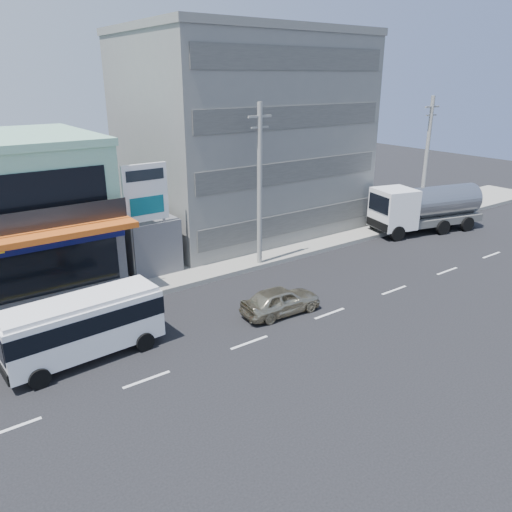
{
  "coord_description": "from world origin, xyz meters",
  "views": [
    {
      "loc": [
        -11.43,
        -16.29,
        11.37
      ],
      "look_at": [
        3.45,
        4.24,
        2.2
      ],
      "focal_mm": 35.0,
      "sensor_mm": 36.0,
      "label": 1
    }
  ],
  "objects_px": {
    "minibus": "(83,323)",
    "tanker_truck": "(423,207)",
    "utility_pole_near": "(260,187)",
    "satellite_dish": "(143,215)",
    "utility_pole_far": "(426,161)",
    "sedan": "(281,300)",
    "motorcycle_rider": "(106,314)",
    "billboard": "(146,199)",
    "concrete_building": "(243,138)"
  },
  "relations": [
    {
      "from": "sedan",
      "to": "motorcycle_rider",
      "type": "bearing_deg",
      "value": 67.58
    },
    {
      "from": "concrete_building",
      "to": "motorcycle_rider",
      "type": "bearing_deg",
      "value": -146.3
    },
    {
      "from": "satellite_dish",
      "to": "minibus",
      "type": "height_order",
      "value": "satellite_dish"
    },
    {
      "from": "billboard",
      "to": "sedan",
      "type": "height_order",
      "value": "billboard"
    },
    {
      "from": "utility_pole_near",
      "to": "utility_pole_far",
      "type": "relative_size",
      "value": 1.0
    },
    {
      "from": "utility_pole_near",
      "to": "satellite_dish",
      "type": "bearing_deg",
      "value": 149.04
    },
    {
      "from": "minibus",
      "to": "tanker_truck",
      "type": "relative_size",
      "value": 0.71
    },
    {
      "from": "utility_pole_far",
      "to": "motorcycle_rider",
      "type": "xyz_separation_m",
      "value": [
        -26.66,
        -2.18,
        -4.48
      ]
    },
    {
      "from": "concrete_building",
      "to": "satellite_dish",
      "type": "xyz_separation_m",
      "value": [
        -10.0,
        -4.0,
        -3.42
      ]
    },
    {
      "from": "satellite_dish",
      "to": "sedan",
      "type": "distance_m",
      "value": 10.37
    },
    {
      "from": "minibus",
      "to": "concrete_building",
      "type": "bearing_deg",
      "value": 36.13
    },
    {
      "from": "utility_pole_near",
      "to": "motorcycle_rider",
      "type": "bearing_deg",
      "value": -168.46
    },
    {
      "from": "utility_pole_near",
      "to": "minibus",
      "type": "height_order",
      "value": "utility_pole_near"
    },
    {
      "from": "minibus",
      "to": "tanker_truck",
      "type": "height_order",
      "value": "tanker_truck"
    },
    {
      "from": "utility_pole_far",
      "to": "tanker_truck",
      "type": "height_order",
      "value": "utility_pole_far"
    },
    {
      "from": "billboard",
      "to": "minibus",
      "type": "relative_size",
      "value": 1.03
    },
    {
      "from": "billboard",
      "to": "utility_pole_far",
      "type": "height_order",
      "value": "utility_pole_far"
    },
    {
      "from": "billboard",
      "to": "utility_pole_far",
      "type": "xyz_separation_m",
      "value": [
        22.5,
        -1.8,
        0.22
      ]
    },
    {
      "from": "minibus",
      "to": "sedan",
      "type": "relative_size",
      "value": 1.59
    },
    {
      "from": "sedan",
      "to": "tanker_truck",
      "type": "distance_m",
      "value": 18.4
    },
    {
      "from": "satellite_dish",
      "to": "motorcycle_rider",
      "type": "bearing_deg",
      "value": -128.9
    },
    {
      "from": "tanker_truck",
      "to": "motorcycle_rider",
      "type": "bearing_deg",
      "value": -177.66
    },
    {
      "from": "tanker_truck",
      "to": "billboard",
      "type": "bearing_deg",
      "value": 172.12
    },
    {
      "from": "concrete_building",
      "to": "utility_pole_near",
      "type": "xyz_separation_m",
      "value": [
        -4.0,
        -7.6,
        -1.85
      ]
    },
    {
      "from": "satellite_dish",
      "to": "tanker_truck",
      "type": "xyz_separation_m",
      "value": [
        20.74,
        -4.74,
        -1.67
      ]
    },
    {
      "from": "tanker_truck",
      "to": "satellite_dish",
      "type": "bearing_deg",
      "value": 167.13
    },
    {
      "from": "utility_pole_far",
      "to": "minibus",
      "type": "distance_m",
      "value": 28.92
    },
    {
      "from": "tanker_truck",
      "to": "motorcycle_rider",
      "type": "xyz_separation_m",
      "value": [
        -25.4,
        -1.04,
        -1.23
      ]
    },
    {
      "from": "minibus",
      "to": "utility_pole_near",
      "type": "bearing_deg",
      "value": 19.38
    },
    {
      "from": "concrete_building",
      "to": "satellite_dish",
      "type": "height_order",
      "value": "concrete_building"
    },
    {
      "from": "minibus",
      "to": "tanker_truck",
      "type": "bearing_deg",
      "value": 6.76
    },
    {
      "from": "utility_pole_near",
      "to": "minibus",
      "type": "bearing_deg",
      "value": -160.62
    },
    {
      "from": "sedan",
      "to": "concrete_building",
      "type": "bearing_deg",
      "value": -23.9
    },
    {
      "from": "satellite_dish",
      "to": "utility_pole_near",
      "type": "relative_size",
      "value": 0.15
    },
    {
      "from": "utility_pole_near",
      "to": "sedan",
      "type": "relative_size",
      "value": 2.39
    },
    {
      "from": "utility_pole_near",
      "to": "minibus",
      "type": "relative_size",
      "value": 1.5
    },
    {
      "from": "satellite_dish",
      "to": "minibus",
      "type": "distance_m",
      "value": 10.37
    },
    {
      "from": "satellite_dish",
      "to": "utility_pole_near",
      "type": "distance_m",
      "value": 7.17
    },
    {
      "from": "satellite_dish",
      "to": "tanker_truck",
      "type": "height_order",
      "value": "satellite_dish"
    },
    {
      "from": "billboard",
      "to": "motorcycle_rider",
      "type": "relative_size",
      "value": 3.38
    },
    {
      "from": "tanker_truck",
      "to": "sedan",
      "type": "bearing_deg",
      "value": -164.97
    },
    {
      "from": "tanker_truck",
      "to": "utility_pole_far",
      "type": "bearing_deg",
      "value": 41.97
    },
    {
      "from": "billboard",
      "to": "tanker_truck",
      "type": "relative_size",
      "value": 0.74
    },
    {
      "from": "concrete_building",
      "to": "sedan",
      "type": "bearing_deg",
      "value": -117.41
    },
    {
      "from": "utility_pole_near",
      "to": "sedan",
      "type": "bearing_deg",
      "value": -116.95
    },
    {
      "from": "concrete_building",
      "to": "billboard",
      "type": "relative_size",
      "value": 2.32
    },
    {
      "from": "billboard",
      "to": "utility_pole_near",
      "type": "distance_m",
      "value": 6.75
    },
    {
      "from": "utility_pole_near",
      "to": "sedan",
      "type": "distance_m",
      "value": 7.97
    },
    {
      "from": "concrete_building",
      "to": "utility_pole_far",
      "type": "height_order",
      "value": "concrete_building"
    },
    {
      "from": "satellite_dish",
      "to": "utility_pole_far",
      "type": "height_order",
      "value": "utility_pole_far"
    }
  ]
}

